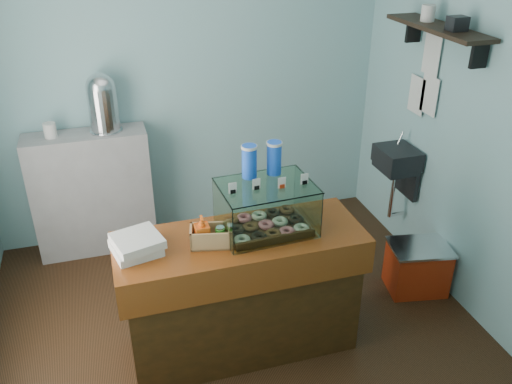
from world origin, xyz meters
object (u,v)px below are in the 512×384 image
object	(u,v)px
red_cooler	(417,267)
display_case	(265,204)
coffee_urn	(102,101)
counter	(241,292)

from	to	relation	value
red_cooler	display_case	bearing A→B (deg)	-163.66
coffee_urn	red_cooler	distance (m)	2.86
counter	red_cooler	size ratio (longest dim) A/B	3.08
red_cooler	counter	bearing A→B (deg)	-161.67
coffee_urn	display_case	bearing A→B (deg)	-59.26
display_case	coffee_urn	size ratio (longest dim) A/B	1.25
counter	display_case	world-z (taller)	display_case
display_case	red_cooler	xyz separation A→B (m)	(1.32, 0.13, -0.87)
counter	coffee_urn	bearing A→B (deg)	114.25
display_case	counter	bearing A→B (deg)	-161.93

